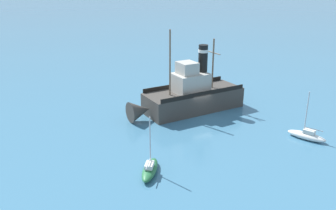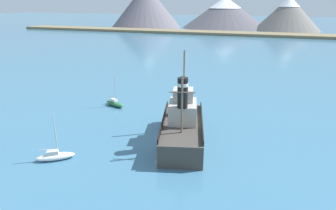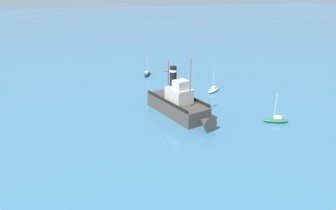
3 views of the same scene
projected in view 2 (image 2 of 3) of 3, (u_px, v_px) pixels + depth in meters
The scene contains 6 objects.
ground_plane at pixel (167, 141), 34.39m from camera, with size 600.00×600.00×0.00m, color teal.
mountain_ridge at pixel (230, 10), 162.77m from camera, with size 156.71×59.68×24.18m.
shoreline_strip at pixel (247, 34), 137.01m from camera, with size 240.00×12.00×1.20m, color #7A6B4C.
old_tugboat at pixel (183, 125), 34.11m from camera, with size 7.13×14.79×9.90m.
sailboat_green at pixel (115, 103), 45.57m from camera, with size 3.91×2.59×4.90m.
sailboat_white at pixel (55, 156), 30.17m from camera, with size 3.77×3.04×4.90m.
Camera 2 is at (9.89, -29.46, 15.28)m, focal length 32.00 mm.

